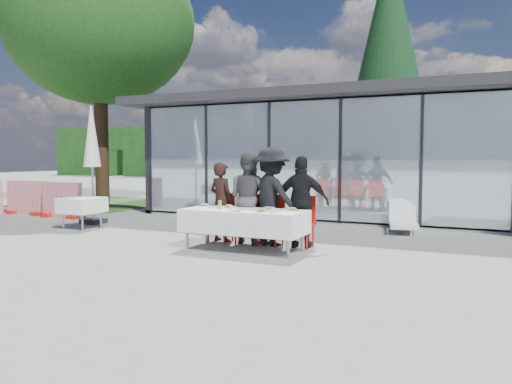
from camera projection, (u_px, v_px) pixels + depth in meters
ground at (228, 248)px, 9.40m from camera, size 90.00×90.00×0.00m
pavilion at (406, 143)px, 15.77m from camera, size 14.80×8.80×3.44m
treeline at (391, 150)px, 35.38m from camera, size 62.50×2.00×4.40m
dining_table at (244, 221)px, 9.08m from camera, size 2.26×0.96×0.75m
diner_a at (222, 202)px, 10.05m from camera, size 0.71×0.71×1.61m
diner_chair_a at (223, 215)px, 10.12m from camera, size 0.44×0.44×0.97m
diner_b at (249, 198)px, 9.79m from camera, size 1.10×1.10×1.81m
diner_chair_b at (250, 216)px, 9.85m from camera, size 0.44×0.44×0.97m
diner_c at (271, 197)px, 9.58m from camera, size 1.53×1.53×1.89m
diner_chair_c at (272, 217)px, 9.65m from camera, size 0.44×0.44×0.97m
diner_d at (302, 202)px, 9.32m from camera, size 1.15×1.15×1.73m
diner_chair_d at (303, 219)px, 9.39m from camera, size 0.44×0.44×0.97m
plate_a at (204, 205)px, 9.59m from camera, size 0.23×0.23×0.07m
plate_b at (229, 207)px, 9.33m from camera, size 0.23×0.23×0.07m
plate_c at (267, 209)px, 8.98m from camera, size 0.23×0.23×0.07m
plate_d at (293, 209)px, 8.84m from camera, size 0.23×0.23×0.07m
plate_extra at (262, 211)px, 8.63m from camera, size 0.23×0.23×0.07m
juice_bottle at (220, 205)px, 9.21m from camera, size 0.06×0.06×0.16m
drinking_glasses at (251, 209)px, 8.69m from camera, size 0.88×0.07×0.10m
folded_eyeglasses at (237, 211)px, 8.76m from camera, size 0.14×0.03×0.01m
spare_table_left at (82, 205)px, 11.88m from camera, size 0.86×0.86×0.74m
market_umbrella at (92, 145)px, 12.66m from camera, size 0.50×0.50×3.00m
lounger at (403, 220)px, 11.47m from camera, size 0.86×1.43×0.72m
deciduous_tree at (99, 25)px, 17.98m from camera, size 7.04×6.40×9.38m
conifer_tree at (388, 53)px, 20.51m from camera, size 4.00×4.00×10.50m
grass_patch at (103, 203)px, 18.43m from camera, size 5.00×5.00×0.02m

